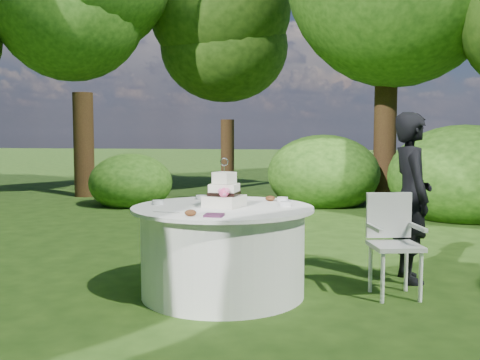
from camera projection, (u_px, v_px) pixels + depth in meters
name	position (u px, v px, depth m)	size (l,w,h in m)	color
ground	(223.00, 294.00, 4.87)	(80.00, 80.00, 0.00)	#1F3B10
napkins	(214.00, 215.00, 4.24)	(0.14, 0.14, 0.02)	#461E3C
feather_plume	(181.00, 212.00, 4.44)	(0.48, 0.07, 0.01)	white
guest	(411.00, 197.00, 5.26)	(0.58, 0.38, 1.59)	black
table	(223.00, 250.00, 4.84)	(1.56, 1.56, 0.77)	white
cake	(224.00, 194.00, 4.77)	(0.36, 0.36, 0.42)	silver
chair	(393.00, 236.00, 4.83)	(0.49, 0.48, 0.88)	silver
votives	(231.00, 201.00, 5.05)	(1.22, 0.55, 0.04)	white
petal_cups	(234.00, 205.00, 4.72)	(0.59, 1.11, 0.05)	#562D16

